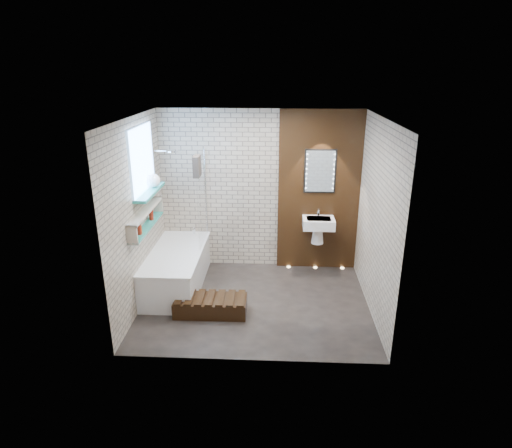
# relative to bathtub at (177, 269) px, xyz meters

# --- Properties ---
(ground) EXTENTS (3.20, 3.20, 0.00)m
(ground) POSITION_rel_bathtub_xyz_m (1.22, -0.45, -0.29)
(ground) COLOR black
(ground) RESTS_ON ground
(room_shell) EXTENTS (3.24, 3.20, 2.60)m
(room_shell) POSITION_rel_bathtub_xyz_m (1.22, -0.45, 1.01)
(room_shell) COLOR gray
(room_shell) RESTS_ON ground
(walnut_panel) EXTENTS (1.30, 0.06, 2.60)m
(walnut_panel) POSITION_rel_bathtub_xyz_m (2.17, 0.82, 1.01)
(walnut_panel) COLOR black
(walnut_panel) RESTS_ON ground
(clerestory_window) EXTENTS (0.18, 1.00, 0.94)m
(clerestory_window) POSITION_rel_bathtub_xyz_m (-0.34, -0.10, 1.61)
(clerestory_window) COLOR #7FADE0
(clerestory_window) RESTS_ON room_shell
(display_niche) EXTENTS (0.14, 1.30, 0.26)m
(display_niche) POSITION_rel_bathtub_xyz_m (-0.31, -0.30, 0.91)
(display_niche) COLOR teal
(display_niche) RESTS_ON room_shell
(bathtub) EXTENTS (0.79, 1.74, 0.70)m
(bathtub) POSITION_rel_bathtub_xyz_m (0.00, 0.00, 0.00)
(bathtub) COLOR white
(bathtub) RESTS_ON ground
(bath_screen) EXTENTS (0.01, 0.78, 1.40)m
(bath_screen) POSITION_rel_bathtub_xyz_m (0.35, 0.44, 0.99)
(bath_screen) COLOR white
(bath_screen) RESTS_ON bathtub
(towel) EXTENTS (0.09, 0.23, 0.30)m
(towel) POSITION_rel_bathtub_xyz_m (0.35, 0.15, 1.56)
(towel) COLOR #282220
(towel) RESTS_ON bath_screen
(shower_head) EXTENTS (0.18, 0.18, 0.02)m
(shower_head) POSITION_rel_bathtub_xyz_m (-0.08, 0.50, 1.71)
(shower_head) COLOR silver
(shower_head) RESTS_ON room_shell
(washbasin) EXTENTS (0.50, 0.36, 0.58)m
(washbasin) POSITION_rel_bathtub_xyz_m (2.17, 0.62, 0.50)
(washbasin) COLOR white
(washbasin) RESTS_ON walnut_panel
(led_mirror) EXTENTS (0.50, 0.02, 0.70)m
(led_mirror) POSITION_rel_bathtub_xyz_m (2.17, 0.78, 1.36)
(led_mirror) COLOR black
(led_mirror) RESTS_ON walnut_panel
(walnut_step) EXTENTS (0.98, 0.44, 0.22)m
(walnut_step) POSITION_rel_bathtub_xyz_m (0.62, -0.75, -0.18)
(walnut_step) COLOR black
(walnut_step) RESTS_ON ground
(niche_bottles) EXTENTS (0.06, 0.64, 0.16)m
(niche_bottles) POSITION_rel_bathtub_xyz_m (-0.31, -0.37, 0.88)
(niche_bottles) COLOR #A54819
(niche_bottles) RESTS_ON display_niche
(sill_vases) EXTENTS (0.20, 0.20, 0.20)m
(sill_vases) POSITION_rel_bathtub_xyz_m (-0.28, 0.08, 1.36)
(sill_vases) COLOR white
(sill_vases) RESTS_ON clerestory_window
(floor_uplights) EXTENTS (0.96, 0.06, 0.01)m
(floor_uplights) POSITION_rel_bathtub_xyz_m (2.17, 0.75, -0.29)
(floor_uplights) COLOR #FFD899
(floor_uplights) RESTS_ON ground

